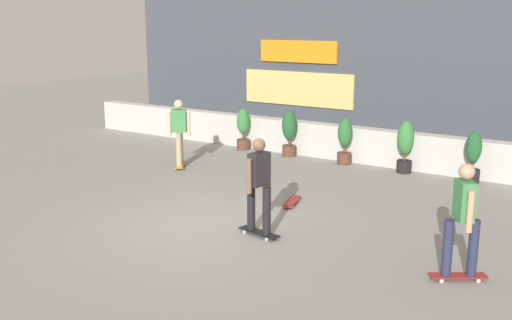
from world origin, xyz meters
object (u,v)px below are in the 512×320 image
at_px(potted_plant_2, 345,140).
at_px(skater_far_left, 463,217).
at_px(potted_plant_1, 289,131).
at_px(skateboard_near_camera, 292,201).
at_px(skater_by_wall_right, 179,130).
at_px(potted_plant_3, 405,144).
at_px(potted_plant_0, 243,128).
at_px(skater_mid_plaza, 259,183).
at_px(potted_plant_4, 473,156).

relative_size(potted_plant_2, skater_far_left, 0.70).
xyz_separation_m(potted_plant_1, skateboard_near_camera, (2.23, -3.69, -0.62)).
relative_size(skater_by_wall_right, skateboard_near_camera, 2.06).
bearing_deg(skater_by_wall_right, potted_plant_3, 27.86).
xyz_separation_m(potted_plant_0, skater_by_wall_right, (-0.14, -2.57, 0.33)).
distance_m(potted_plant_0, skater_far_left, 9.27).
height_order(potted_plant_1, potted_plant_3, potted_plant_3).
distance_m(potted_plant_2, skater_mid_plaza, 5.64).
relative_size(potted_plant_1, skater_by_wall_right, 0.74).
relative_size(potted_plant_1, skateboard_near_camera, 1.52).
bearing_deg(skater_far_left, potted_plant_0, 143.84).
bearing_deg(potted_plant_0, potted_plant_3, 0.00).
bearing_deg(potted_plant_0, skater_by_wall_right, -93.13).
bearing_deg(potted_plant_4, skater_mid_plaza, -111.03).
xyz_separation_m(potted_plant_2, skater_far_left, (4.35, -5.47, 0.31)).
distance_m(potted_plant_4, skater_mid_plaza, 5.95).
height_order(potted_plant_0, potted_plant_4, potted_plant_4).
distance_m(potted_plant_1, skateboard_near_camera, 4.36).
bearing_deg(potted_plant_3, skateboard_near_camera, -104.87).
bearing_deg(potted_plant_2, skater_mid_plaza, -79.52).
xyz_separation_m(potted_plant_1, potted_plant_2, (1.63, 0.00, -0.05)).
bearing_deg(skateboard_near_camera, potted_plant_2, 99.26).
bearing_deg(potted_plant_1, skater_mid_plaza, -64.39).
relative_size(skater_mid_plaza, skater_by_wall_right, 1.00).
relative_size(potted_plant_0, potted_plant_4, 1.00).
relative_size(potted_plant_1, potted_plant_2, 1.05).
relative_size(potted_plant_3, skater_far_left, 0.75).
bearing_deg(skater_by_wall_right, skateboard_near_camera, -16.15).
height_order(potted_plant_1, skater_by_wall_right, skater_by_wall_right).
relative_size(potted_plant_0, potted_plant_1, 0.94).
bearing_deg(potted_plant_4, potted_plant_2, -180.00).
xyz_separation_m(skater_mid_plaza, skateboard_near_camera, (-0.42, 1.85, -0.88)).
bearing_deg(potted_plant_0, skater_mid_plaza, -53.11).
bearing_deg(potted_plant_1, skater_by_wall_right, -122.63).
distance_m(potted_plant_2, skater_far_left, 6.99).
height_order(potted_plant_4, skater_mid_plaza, skater_mid_plaza).
distance_m(potted_plant_1, skater_by_wall_right, 3.06).
xyz_separation_m(skater_mid_plaza, skater_by_wall_right, (-4.30, 2.98, 0.00)).
relative_size(potted_plant_0, potted_plant_3, 0.93).
relative_size(skater_far_left, skater_by_wall_right, 1.00).
height_order(potted_plant_0, skater_far_left, skater_far_left).
relative_size(potted_plant_0, skater_by_wall_right, 0.69).
bearing_deg(potted_plant_3, potted_plant_2, 180.00).
height_order(potted_plant_1, skater_mid_plaza, skater_mid_plaza).
xyz_separation_m(potted_plant_2, skater_mid_plaza, (1.03, -5.54, 0.31)).
distance_m(skater_far_left, skateboard_near_camera, 4.24).
bearing_deg(potted_plant_4, potted_plant_3, -180.00).
height_order(potted_plant_2, skater_mid_plaza, skater_mid_plaza).
bearing_deg(potted_plant_3, skater_mid_plaza, -95.73).
distance_m(potted_plant_0, skater_mid_plaza, 6.94).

